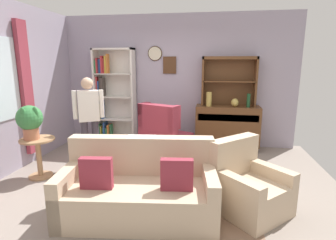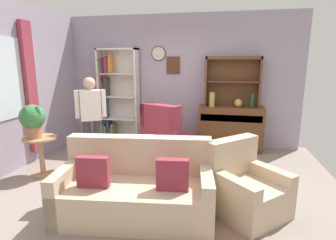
{
  "view_description": "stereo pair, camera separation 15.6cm",
  "coord_description": "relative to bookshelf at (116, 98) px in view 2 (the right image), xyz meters",
  "views": [
    {
      "loc": [
        0.74,
        -3.72,
        1.82
      ],
      "look_at": [
        0.1,
        0.2,
        0.95
      ],
      "focal_mm": 28.64,
      "sensor_mm": 36.0,
      "label": 1
    },
    {
      "loc": [
        0.89,
        -3.69,
        1.82
      ],
      "look_at": [
        0.1,
        0.2,
        0.95
      ],
      "focal_mm": 28.64,
      "sensor_mm": 36.0,
      "label": 2
    }
  ],
  "objects": [
    {
      "name": "couch_floral",
      "position": [
        1.38,
        -2.81,
        -0.71
      ],
      "size": [
        1.89,
        1.06,
        0.9
      ],
      "color": "#C6AD8E",
      "rests_on": "ground_plane"
    },
    {
      "name": "vase_round",
      "position": [
        2.66,
        -0.15,
        -0.02
      ],
      "size": [
        0.15,
        0.15,
        0.17
      ],
      "primitive_type": "ellipsoid",
      "color": "tan",
      "rests_on": "sideboard"
    },
    {
      "name": "sideboard",
      "position": [
        2.53,
        -0.09,
        -0.52
      ],
      "size": [
        1.3,
        0.45,
        0.92
      ],
      "color": "brown",
      "rests_on": "ground_plane"
    },
    {
      "name": "wingback_chair",
      "position": [
        1.31,
        -0.75,
        -0.64
      ],
      "size": [
        1.04,
        1.05,
        1.05
      ],
      "color": "maroon",
      "rests_on": "ground_plane"
    },
    {
      "name": "potted_plant_large",
      "position": [
        -0.54,
        -2.07,
        -0.08
      ],
      "size": [
        0.38,
        0.38,
        0.53
      ],
      "color": "#AD6B4C",
      "rests_on": "plant_stand"
    },
    {
      "name": "bookshelf",
      "position": [
        0.0,
        0.0,
        0.0
      ],
      "size": [
        0.9,
        0.3,
        2.1
      ],
      "color": "silver",
      "rests_on": "ground_plane"
    },
    {
      "name": "ground_plane",
      "position": [
        1.45,
        -1.95,
        -1.03
      ],
      "size": [
        5.4,
        4.6,
        0.02
      ],
      "primitive_type": "cube",
      "color": "gray"
    },
    {
      "name": "vase_tall",
      "position": [
        2.14,
        -0.17,
        0.04
      ],
      "size": [
        0.11,
        0.11,
        0.29
      ],
      "primitive_type": "cylinder",
      "color": "tan",
      "rests_on": "sideboard"
    },
    {
      "name": "wall_back",
      "position": [
        1.45,
        0.18,
        0.38
      ],
      "size": [
        5.0,
        0.09,
        2.8
      ],
      "color": "#A399AD",
      "rests_on": "ground_plane"
    },
    {
      "name": "bottle_wine",
      "position": [
        2.92,
        -0.18,
        0.03
      ],
      "size": [
        0.07,
        0.07,
        0.28
      ],
      "primitive_type": "cylinder",
      "color": "#194223",
      "rests_on": "sideboard"
    },
    {
      "name": "plant_stand",
      "position": [
        -0.48,
        -2.02,
        -0.63
      ],
      "size": [
        0.52,
        0.52,
        0.64
      ],
      "color": "#A87F56",
      "rests_on": "ground_plane"
    },
    {
      "name": "sideboard_hutch",
      "position": [
        2.53,
        0.02,
        0.53
      ],
      "size": [
        1.1,
        0.26,
        1.0
      ],
      "color": "brown",
      "rests_on": "sideboard"
    },
    {
      "name": "area_rug",
      "position": [
        1.65,
        -2.25,
        -1.02
      ],
      "size": [
        2.3,
        2.02,
        0.01
      ],
      "primitive_type": "cube",
      "color": "#846651",
      "rests_on": "ground_plane"
    },
    {
      "name": "armchair_floral",
      "position": [
        2.67,
        -2.5,
        -0.74
      ],
      "size": [
        1.08,
        1.08,
        0.88
      ],
      "color": "#C6AD8E",
      "rests_on": "ground_plane"
    },
    {
      "name": "person_reading",
      "position": [
        0.12,
        -1.43,
        -0.12
      ],
      "size": [
        0.5,
        0.34,
        1.56
      ],
      "color": "#38333D",
      "rests_on": "ground_plane"
    },
    {
      "name": "wall_left",
      "position": [
        -1.07,
        -1.96,
        0.37
      ],
      "size": [
        0.16,
        4.2,
        2.8
      ],
      "color": "#A399AD",
      "rests_on": "ground_plane"
    }
  ]
}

